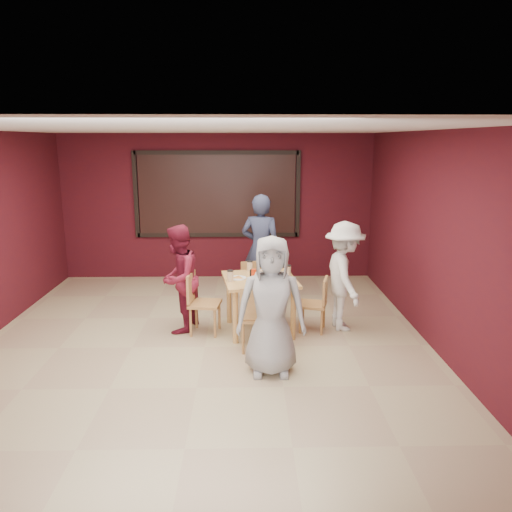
{
  "coord_description": "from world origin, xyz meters",
  "views": [
    {
      "loc": [
        0.55,
        -6.17,
        2.67
      ],
      "look_at": [
        0.69,
        0.57,
        1.1
      ],
      "focal_mm": 35.0,
      "sensor_mm": 36.0,
      "label": 1
    }
  ],
  "objects_px": {
    "chair_right": "(317,301)",
    "diner_right": "(344,276)",
    "dining_table": "(260,285)",
    "diner_back": "(261,249)",
    "chair_left": "(200,299)",
    "diner_front": "(271,306)",
    "diner_left": "(179,279)",
    "chair_front": "(256,314)",
    "chair_back": "(255,285)"
  },
  "relations": [
    {
      "from": "diner_back",
      "to": "chair_front",
      "type": "bearing_deg",
      "value": 103.17
    },
    {
      "from": "chair_left",
      "to": "chair_back",
      "type": "bearing_deg",
      "value": 44.92
    },
    {
      "from": "diner_right",
      "to": "diner_back",
      "type": "bearing_deg",
      "value": 37.53
    },
    {
      "from": "dining_table",
      "to": "chair_back",
      "type": "bearing_deg",
      "value": 94.13
    },
    {
      "from": "chair_right",
      "to": "diner_right",
      "type": "distance_m",
      "value": 0.52
    },
    {
      "from": "chair_front",
      "to": "diner_left",
      "type": "height_order",
      "value": "diner_left"
    },
    {
      "from": "diner_back",
      "to": "chair_right",
      "type": "bearing_deg",
      "value": 136.22
    },
    {
      "from": "chair_front",
      "to": "chair_right",
      "type": "bearing_deg",
      "value": 37.83
    },
    {
      "from": "diner_front",
      "to": "diner_back",
      "type": "relative_size",
      "value": 0.9
    },
    {
      "from": "chair_left",
      "to": "diner_left",
      "type": "relative_size",
      "value": 0.57
    },
    {
      "from": "chair_back",
      "to": "chair_left",
      "type": "bearing_deg",
      "value": -135.08
    },
    {
      "from": "chair_back",
      "to": "chair_left",
      "type": "xyz_separation_m",
      "value": [
        -0.79,
        -0.79,
        0.03
      ]
    },
    {
      "from": "diner_back",
      "to": "diner_front",
      "type": "bearing_deg",
      "value": 107.36
    },
    {
      "from": "dining_table",
      "to": "chair_left",
      "type": "bearing_deg",
      "value": -176.09
    },
    {
      "from": "chair_left",
      "to": "diner_left",
      "type": "height_order",
      "value": "diner_left"
    },
    {
      "from": "diner_back",
      "to": "diner_left",
      "type": "xyz_separation_m",
      "value": [
        -1.2,
        -1.26,
        -0.15
      ]
    },
    {
      "from": "chair_right",
      "to": "diner_back",
      "type": "xyz_separation_m",
      "value": [
        -0.76,
        1.34,
        0.47
      ]
    },
    {
      "from": "diner_front",
      "to": "diner_back",
      "type": "xyz_separation_m",
      "value": [
        -0.04,
        2.63,
        0.09
      ]
    },
    {
      "from": "diner_left",
      "to": "diner_right",
      "type": "xyz_separation_m",
      "value": [
        2.35,
        0.02,
        0.02
      ]
    },
    {
      "from": "diner_left",
      "to": "chair_left",
      "type": "bearing_deg",
      "value": 84.29
    },
    {
      "from": "diner_front",
      "to": "diner_right",
      "type": "distance_m",
      "value": 1.78
    },
    {
      "from": "diner_right",
      "to": "chair_right",
      "type": "bearing_deg",
      "value": 98.45
    },
    {
      "from": "diner_back",
      "to": "diner_right",
      "type": "distance_m",
      "value": 1.7
    },
    {
      "from": "dining_table",
      "to": "diner_front",
      "type": "xyz_separation_m",
      "value": [
        0.1,
        -1.32,
        0.13
      ]
    },
    {
      "from": "chair_right",
      "to": "chair_front",
      "type": "bearing_deg",
      "value": -142.17
    },
    {
      "from": "chair_back",
      "to": "diner_right",
      "type": "relative_size",
      "value": 0.52
    },
    {
      "from": "diner_front",
      "to": "diner_left",
      "type": "relative_size",
      "value": 1.07
    },
    {
      "from": "chair_left",
      "to": "diner_front",
      "type": "relative_size",
      "value": 0.53
    },
    {
      "from": "chair_left",
      "to": "diner_front",
      "type": "distance_m",
      "value": 1.61
    },
    {
      "from": "chair_back",
      "to": "diner_right",
      "type": "height_order",
      "value": "diner_right"
    },
    {
      "from": "chair_front",
      "to": "diner_back",
      "type": "distance_m",
      "value": 2.06
    },
    {
      "from": "chair_left",
      "to": "diner_left",
      "type": "distance_m",
      "value": 0.42
    },
    {
      "from": "chair_left",
      "to": "chair_right",
      "type": "height_order",
      "value": "chair_left"
    },
    {
      "from": "dining_table",
      "to": "chair_right",
      "type": "xyz_separation_m",
      "value": [
        0.82,
        -0.02,
        -0.24
      ]
    },
    {
      "from": "diner_back",
      "to": "dining_table",
      "type": "bearing_deg",
      "value": 104.01
    },
    {
      "from": "chair_front",
      "to": "diner_right",
      "type": "height_order",
      "value": "diner_right"
    },
    {
      "from": "chair_front",
      "to": "diner_left",
      "type": "xyz_separation_m",
      "value": [
        -1.08,
        0.76,
        0.26
      ]
    },
    {
      "from": "diner_front",
      "to": "chair_back",
      "type": "bearing_deg",
      "value": 95.62
    },
    {
      "from": "chair_front",
      "to": "diner_back",
      "type": "height_order",
      "value": "diner_back"
    },
    {
      "from": "chair_back",
      "to": "diner_front",
      "type": "relative_size",
      "value": 0.5
    },
    {
      "from": "chair_back",
      "to": "diner_left",
      "type": "xyz_separation_m",
      "value": [
        -1.09,
        -0.68,
        0.3
      ]
    },
    {
      "from": "diner_left",
      "to": "diner_right",
      "type": "bearing_deg",
      "value": 104.93
    },
    {
      "from": "chair_left",
      "to": "diner_front",
      "type": "bearing_deg",
      "value": -53.37
    },
    {
      "from": "dining_table",
      "to": "diner_back",
      "type": "relative_size",
      "value": 0.61
    },
    {
      "from": "chair_front",
      "to": "chair_back",
      "type": "bearing_deg",
      "value": 89.69
    },
    {
      "from": "chair_front",
      "to": "chair_back",
      "type": "xyz_separation_m",
      "value": [
        0.01,
        1.44,
        -0.04
      ]
    },
    {
      "from": "chair_front",
      "to": "diner_right",
      "type": "relative_size",
      "value": 0.57
    },
    {
      "from": "dining_table",
      "to": "diner_back",
      "type": "height_order",
      "value": "diner_back"
    },
    {
      "from": "diner_front",
      "to": "diner_right",
      "type": "xyz_separation_m",
      "value": [
        1.11,
        1.39,
        -0.04
      ]
    },
    {
      "from": "dining_table",
      "to": "diner_left",
      "type": "height_order",
      "value": "diner_left"
    }
  ]
}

